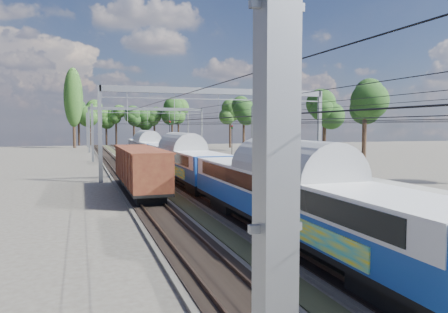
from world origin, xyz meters
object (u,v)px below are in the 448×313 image
object	(u,v)px
emu_train	(183,155)
signal_far	(232,136)
freight_boxcar	(140,167)
signal_near	(170,133)
worker	(158,150)

from	to	relation	value
emu_train	signal_far	distance (m)	40.52
freight_boxcar	signal_near	bearing A→B (deg)	76.23
freight_boxcar	signal_far	world-z (taller)	signal_far
signal_near	freight_boxcar	bearing A→B (deg)	-87.84
signal_near	signal_far	world-z (taller)	signal_near
worker	signal_far	xyz separation A→B (m)	(12.71, -5.38, 2.52)
freight_boxcar	signal_far	size ratio (longest dim) A/B	2.48
worker	signal_near	size ratio (longest dim) A/B	0.28
emu_train	signal_far	size ratio (longest dim) A/B	12.12
emu_train	worker	bearing A→B (deg)	83.41
freight_boxcar	signal_near	world-z (taller)	signal_near
signal_far	freight_boxcar	bearing A→B (deg)	-108.61
emu_train	worker	xyz separation A→B (m)	(4.84, 41.89, -1.77)
emu_train	signal_near	xyz separation A→B (m)	(7.99, 45.88, 1.30)
worker	signal_far	distance (m)	14.03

